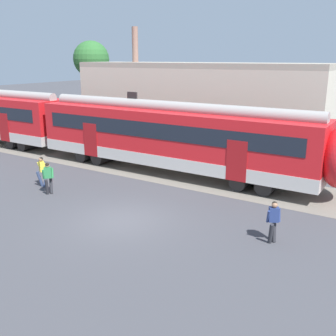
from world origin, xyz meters
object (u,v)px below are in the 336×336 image
object	(u,v)px
pedestrian_navy	(273,218)
commuter_train	(67,124)
pedestrian_yellow	(42,170)
pedestrian_green	(48,176)

from	to	relation	value
pedestrian_navy	commuter_train	bearing A→B (deg)	160.72
commuter_train	pedestrian_navy	bearing A→B (deg)	-19.28
pedestrian_yellow	pedestrian_green	bearing A→B (deg)	-27.74
pedestrian_yellow	pedestrian_navy	bearing A→B (deg)	0.44
pedestrian_green	pedestrian_navy	xyz separation A→B (m)	(11.42, 0.73, 0.03)
pedestrian_yellow	pedestrian_navy	size ratio (longest dim) A/B	1.00
commuter_train	pedestrian_navy	world-z (taller)	commuter_train
commuter_train	pedestrian_yellow	world-z (taller)	commuter_train
commuter_train	pedestrian_yellow	bearing A→B (deg)	-54.96
pedestrian_yellow	pedestrian_navy	world-z (taller)	same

